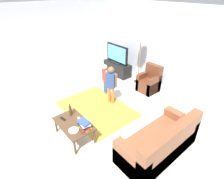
# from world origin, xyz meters

# --- Properties ---
(ground) EXTENTS (7.80, 7.80, 0.00)m
(ground) POSITION_xyz_m (0.00, 0.00, 0.00)
(ground) COLOR beige
(wall_back) EXTENTS (6.00, 0.12, 2.70)m
(wall_back) POSITION_xyz_m (0.00, 3.00, 1.35)
(wall_back) COLOR silver
(wall_back) RESTS_ON ground
(wall_left) EXTENTS (0.12, 6.00, 2.70)m
(wall_left) POSITION_xyz_m (-3.00, 0.00, 1.35)
(wall_left) COLOR silver
(wall_left) RESTS_ON ground
(area_rug) EXTENTS (2.20, 1.60, 0.01)m
(area_rug) POSITION_xyz_m (-0.31, 0.26, 0.00)
(area_rug) COLOR #B28C33
(area_rug) RESTS_ON ground
(tv_stand) EXTENTS (1.20, 0.44, 0.50)m
(tv_stand) POSITION_xyz_m (-1.70, 2.30, 0.24)
(tv_stand) COLOR black
(tv_stand) RESTS_ON ground
(tv) EXTENTS (1.10, 0.28, 0.71)m
(tv) POSITION_xyz_m (-1.70, 2.28, 0.85)
(tv) COLOR black
(tv) RESTS_ON tv_stand
(couch) EXTENTS (0.80, 1.80, 0.86)m
(couch) POSITION_xyz_m (1.89, 0.34, 0.29)
(couch) COLOR brown
(couch) RESTS_ON ground
(armchair) EXTENTS (0.60, 0.60, 0.90)m
(armchair) POSITION_xyz_m (-0.02, 2.26, 0.30)
(armchair) COLOR brown
(armchair) RESTS_ON ground
(floor_lamp) EXTENTS (0.36, 0.36, 1.78)m
(floor_lamp) POSITION_xyz_m (-0.70, 2.45, 1.54)
(floor_lamp) COLOR #262626
(floor_lamp) RESTS_ON ground
(child_near_tv) EXTENTS (0.32, 0.18, 1.00)m
(child_near_tv) POSITION_xyz_m (-0.86, 1.02, 0.60)
(child_near_tv) COLOR #33598C
(child_near_tv) RESTS_ON ground
(child_center) EXTENTS (0.37, 0.23, 1.17)m
(child_center) POSITION_xyz_m (-0.28, 0.80, 0.71)
(child_center) COLOR orange
(child_center) RESTS_ON ground
(coffee_table) EXTENTS (1.00, 0.60, 0.42)m
(coffee_table) POSITION_xyz_m (0.30, -0.78, 0.37)
(coffee_table) COLOR #513823
(coffee_table) RESTS_ON ground
(book_stack) EXTENTS (0.29, 0.22, 0.20)m
(book_stack) POSITION_xyz_m (0.62, -0.69, 0.53)
(book_stack) COLOR yellow
(book_stack) RESTS_ON coffee_table
(bottle) EXTENTS (0.06, 0.06, 0.31)m
(bottle) POSITION_xyz_m (-0.00, -0.68, 0.55)
(bottle) COLOR #4C3319
(bottle) RESTS_ON coffee_table
(tv_remote) EXTENTS (0.18, 0.08, 0.02)m
(tv_remote) POSITION_xyz_m (0.02, -0.90, 0.43)
(tv_remote) COLOR black
(tv_remote) RESTS_ON coffee_table
(soda_can) EXTENTS (0.07, 0.07, 0.12)m
(soda_can) POSITION_xyz_m (0.35, -0.66, 0.48)
(soda_can) COLOR silver
(soda_can) RESTS_ON coffee_table
(plate) EXTENTS (0.22, 0.22, 0.02)m
(plate) POSITION_xyz_m (0.52, -0.90, 0.43)
(plate) COLOR white
(plate) RESTS_ON coffee_table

